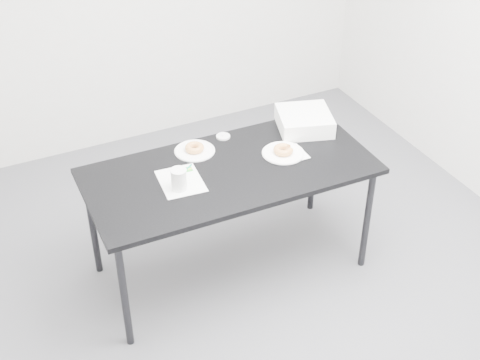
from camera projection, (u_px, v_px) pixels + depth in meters
name	position (u px, v px, depth m)	size (l,w,h in m)	color
floor	(243.00, 281.00, 4.28)	(4.00, 4.00, 0.00)	#4D4E53
table	(230.00, 177.00, 3.97)	(1.72, 0.82, 0.78)	black
scorecard	(181.00, 181.00, 3.83)	(0.24, 0.30, 0.00)	white
logo_patch	(188.00, 169.00, 3.92)	(0.05, 0.05, 0.00)	green
pen	(185.00, 171.00, 3.91)	(0.01, 0.01, 0.14)	#0D9072
napkin	(290.00, 154.00, 4.06)	(0.18, 0.18, 0.00)	white
plate_near	(283.00, 153.00, 4.06)	(0.26, 0.26, 0.01)	white
donut_near	(283.00, 150.00, 4.05)	(0.12, 0.12, 0.04)	#C7793F
plate_far	(195.00, 151.00, 4.09)	(0.25, 0.25, 0.01)	white
donut_far	(195.00, 148.00, 4.08)	(0.12, 0.12, 0.04)	#C7793F
coffee_cup	(179.00, 179.00, 3.73)	(0.09, 0.09, 0.13)	white
cup_lid	(223.00, 136.00, 4.22)	(0.09, 0.09, 0.01)	silver
bakery_box	(304.00, 121.00, 4.29)	(0.33, 0.33, 0.11)	white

